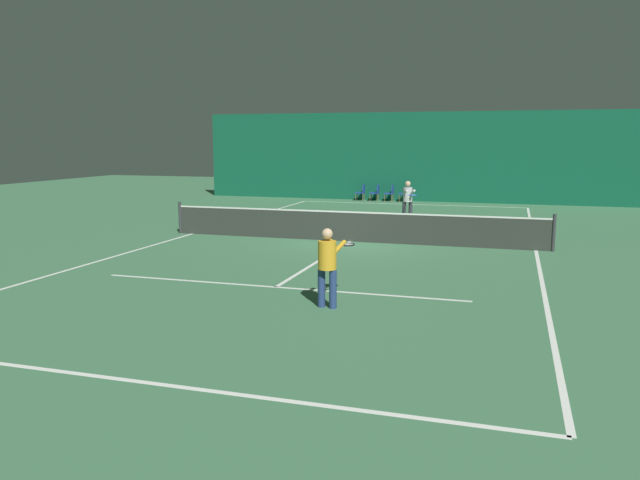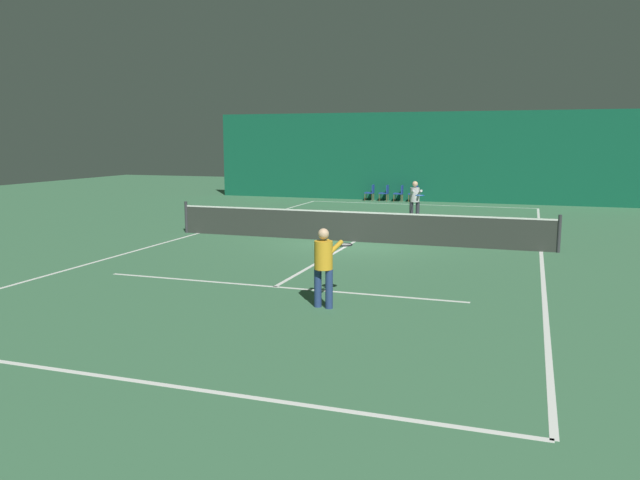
# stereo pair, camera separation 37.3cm
# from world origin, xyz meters

# --- Properties ---
(ground_plane) EXTENTS (60.00, 60.00, 0.00)m
(ground_plane) POSITION_xyz_m (0.00, 0.00, 0.00)
(ground_plane) COLOR #3D704C
(backdrop_curtain) EXTENTS (23.00, 0.12, 4.55)m
(backdrop_curtain) POSITION_xyz_m (0.00, 13.62, 2.27)
(backdrop_curtain) COLOR #0F5138
(backdrop_curtain) RESTS_ON ground
(court_line_baseline_far) EXTENTS (11.00, 0.10, 0.00)m
(court_line_baseline_far) POSITION_xyz_m (0.00, 11.90, 0.00)
(court_line_baseline_far) COLOR white
(court_line_baseline_far) RESTS_ON ground
(court_line_baseline_near) EXTENTS (11.00, 0.10, 0.00)m
(court_line_baseline_near) POSITION_xyz_m (0.00, -11.90, 0.00)
(court_line_baseline_near) COLOR white
(court_line_baseline_near) RESTS_ON ground
(court_line_service_far) EXTENTS (8.25, 0.10, 0.00)m
(court_line_service_far) POSITION_xyz_m (0.00, 6.40, 0.00)
(court_line_service_far) COLOR white
(court_line_service_far) RESTS_ON ground
(court_line_service_near) EXTENTS (8.25, 0.10, 0.00)m
(court_line_service_near) POSITION_xyz_m (0.00, -6.40, 0.00)
(court_line_service_near) COLOR white
(court_line_service_near) RESTS_ON ground
(court_line_sideline_left) EXTENTS (0.10, 23.80, 0.00)m
(court_line_sideline_left) POSITION_xyz_m (-5.50, 0.00, 0.00)
(court_line_sideline_left) COLOR white
(court_line_sideline_left) RESTS_ON ground
(court_line_sideline_right) EXTENTS (0.10, 23.80, 0.00)m
(court_line_sideline_right) POSITION_xyz_m (5.50, 0.00, 0.00)
(court_line_sideline_right) COLOR white
(court_line_sideline_right) RESTS_ON ground
(court_line_centre) EXTENTS (0.10, 12.80, 0.00)m
(court_line_centre) POSITION_xyz_m (0.00, 0.00, 0.00)
(court_line_centre) COLOR white
(court_line_centre) RESTS_ON ground
(tennis_net) EXTENTS (12.00, 0.10, 1.07)m
(tennis_net) POSITION_xyz_m (0.00, 0.00, 0.51)
(tennis_net) COLOR #2D332D
(tennis_net) RESTS_ON ground
(player_near) EXTENTS (0.51, 1.32, 1.51)m
(player_near) POSITION_xyz_m (1.53, -7.61, 0.88)
(player_near) COLOR navy
(player_near) RESTS_ON ground
(player_far) EXTENTS (0.79, 1.34, 1.57)m
(player_far) POSITION_xyz_m (0.92, 5.36, 0.91)
(player_far) COLOR #2D2D38
(player_far) RESTS_ON ground
(courtside_chair_0) EXTENTS (0.44, 0.44, 0.84)m
(courtside_chair_0) POSITION_xyz_m (-2.76, 13.07, 0.49)
(courtside_chair_0) COLOR brown
(courtside_chair_0) RESTS_ON ground
(courtside_chair_1) EXTENTS (0.44, 0.44, 0.84)m
(courtside_chair_1) POSITION_xyz_m (-2.00, 13.07, 0.49)
(courtside_chair_1) COLOR brown
(courtside_chair_1) RESTS_ON ground
(courtside_chair_2) EXTENTS (0.44, 0.44, 0.84)m
(courtside_chair_2) POSITION_xyz_m (-1.23, 13.07, 0.49)
(courtside_chair_2) COLOR brown
(courtside_chair_2) RESTS_ON ground
(courtside_chair_3) EXTENTS (0.44, 0.44, 0.84)m
(courtside_chair_3) POSITION_xyz_m (-0.47, 13.07, 0.49)
(courtside_chair_3) COLOR brown
(courtside_chair_3) RESTS_ON ground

